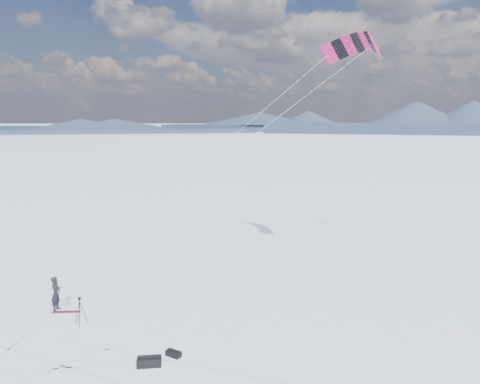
{
  "coord_description": "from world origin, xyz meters",
  "views": [
    {
      "loc": [
        5.6,
        -19.37,
        9.41
      ],
      "look_at": [
        8.59,
        6.11,
        5.37
      ],
      "focal_mm": 35.0,
      "sensor_mm": 36.0,
      "label": 1
    }
  ],
  "objects": [
    {
      "name": "power_kite",
      "position": [
        15.59,
        8.56,
        13.57
      ],
      "size": [
        17.79,
        7.53,
        13.29
      ],
      "color": "#D2155B",
      "rests_on": "ground"
    },
    {
      "name": "snowboard",
      "position": [
        -0.35,
        3.22,
        0.02
      ],
      "size": [
        1.37,
        0.35,
        0.04
      ],
      "primitive_type": "cube",
      "rotation": [
        0.0,
        0.0,
        -0.07
      ],
      "color": "maroon",
      "rests_on": "ground"
    },
    {
      "name": "tripod",
      "position": [
        0.67,
        1.69,
        0.86
      ],
      "size": [
        0.64,
        0.56,
        1.34
      ],
      "rotation": [
        0.0,
        0.0,
        0.54
      ],
      "color": "black",
      "rests_on": "ground"
    },
    {
      "name": "horizon_hills",
      "position": [
        -0.0,
        -0.0,
        3.0
      ],
      "size": [
        704.0,
        704.42,
        8.0
      ],
      "color": "black",
      "rests_on": "ground"
    },
    {
      "name": "gear_bag_b",
      "position": [
        4.99,
        -1.74,
        0.12
      ],
      "size": [
        0.67,
        0.62,
        0.28
      ],
      "rotation": [
        0.0,
        0.0,
        -0.67
      ],
      "color": "black",
      "rests_on": "ground"
    },
    {
      "name": "ground",
      "position": [
        0.0,
        0.0,
        0.0
      ],
      "size": [
        1800.0,
        1800.0,
        0.0
      ],
      "primitive_type": "plane",
      "color": "white"
    },
    {
      "name": "snow_tracks",
      "position": [
        -0.65,
        -0.35,
        0.0
      ],
      "size": [
        14.76,
        10.25,
        0.01
      ],
      "color": "#A5B5D1",
      "rests_on": "ground"
    },
    {
      "name": "gear_bag_a",
      "position": [
        4.08,
        -2.37,
        0.18
      ],
      "size": [
        0.92,
        0.44,
        0.41
      ],
      "rotation": [
        0.0,
        0.0,
        0.01
      ],
      "color": "black",
      "rests_on": "ground"
    },
    {
      "name": "snowkiter",
      "position": [
        -0.86,
        3.53,
        0.0
      ],
      "size": [
        0.48,
        0.67,
        1.74
      ],
      "primitive_type": "imported",
      "rotation": [
        0.0,
        0.0,
        1.47
      ],
      "color": "black",
      "rests_on": "ground"
    }
  ]
}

